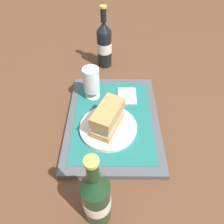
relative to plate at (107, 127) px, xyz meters
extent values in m
plane|color=brown|center=(0.05, -0.02, -0.03)|extent=(3.00, 3.00, 0.00)
cube|color=#4C5156|center=(0.05, -0.02, -0.02)|extent=(0.44, 0.32, 0.02)
cube|color=#1E6B66|center=(0.05, -0.02, -0.01)|extent=(0.38, 0.27, 0.00)
cylinder|color=silver|center=(0.00, 0.00, 0.00)|extent=(0.19, 0.19, 0.01)
cube|color=tan|center=(0.00, 0.00, 0.02)|extent=(0.14, 0.11, 0.02)
cube|color=#9EA3A8|center=(0.00, 0.00, 0.04)|extent=(0.13, 0.10, 0.02)
cube|color=silver|center=(0.00, 0.00, 0.05)|extent=(0.12, 0.09, 0.01)
sphere|color=#47932D|center=(0.05, -0.02, 0.06)|extent=(0.04, 0.04, 0.04)
cube|color=tan|center=(0.00, 0.00, 0.07)|extent=(0.14, 0.11, 0.04)
cylinder|color=silver|center=(0.16, 0.06, 0.00)|extent=(0.06, 0.06, 0.01)
cylinder|color=silver|center=(0.16, 0.06, 0.01)|extent=(0.01, 0.01, 0.02)
cylinder|color=silver|center=(0.16, 0.06, 0.07)|extent=(0.06, 0.06, 0.09)
cylinder|color=gold|center=(0.16, 0.06, 0.04)|extent=(0.06, 0.06, 0.03)
cylinder|color=white|center=(0.16, 0.06, 0.06)|extent=(0.05, 0.05, 0.01)
cube|color=white|center=(0.16, -0.07, 0.00)|extent=(0.09, 0.07, 0.01)
cylinder|color=black|center=(0.41, 0.02, 0.05)|extent=(0.06, 0.06, 0.17)
cylinder|color=silver|center=(0.41, 0.02, 0.06)|extent=(0.07, 0.07, 0.05)
cone|color=black|center=(0.41, 0.02, 0.16)|extent=(0.06, 0.06, 0.04)
cylinder|color=black|center=(0.41, 0.02, 0.20)|extent=(0.02, 0.02, 0.05)
cylinder|color=#BFB74C|center=(0.41, 0.02, 0.23)|extent=(0.03, 0.03, 0.01)
cylinder|color=#19381E|center=(-0.26, 0.02, 0.05)|extent=(0.06, 0.06, 0.17)
cylinder|color=silver|center=(-0.26, 0.02, 0.06)|extent=(0.07, 0.07, 0.05)
cone|color=#19381E|center=(-0.26, 0.02, 0.16)|extent=(0.06, 0.06, 0.04)
cylinder|color=#19381E|center=(-0.26, 0.02, 0.20)|extent=(0.02, 0.02, 0.05)
cylinder|color=#BFB74C|center=(-0.26, 0.02, 0.23)|extent=(0.03, 0.03, 0.01)
camera|label=1|loc=(-0.45, -0.02, 0.55)|focal=34.09mm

